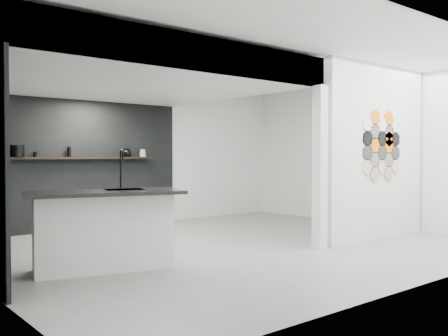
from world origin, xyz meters
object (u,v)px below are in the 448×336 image
partition_panel (376,152)px  bottle_dark (69,152)px  kitchen_island (104,229)px  glass_bowl (143,155)px  stockpot (17,151)px  glass_vase (143,153)px  kettle (127,153)px  utensil_cup (35,154)px

partition_panel → bottle_dark: bearing=132.6°
kitchen_island → bottle_dark: bottle_dark is taller
kitchen_island → glass_bowl: 4.00m
kitchen_island → stockpot: (-0.04, 3.12, 0.94)m
kitchen_island → bottle_dark: 3.37m
bottle_dark → kitchen_island: bearing=-105.3°
partition_panel → glass_vase: size_ratio=19.68×
glass_bowl → kitchen_island: bearing=-126.8°
stockpot → bottle_dark: (0.89, 0.00, -0.01)m
glass_bowl → bottle_dark: bearing=180.0°
kettle → bottle_dark: size_ratio=1.05×
stockpot → bottle_dark: 0.89m
stockpot → glass_bowl: size_ratio=1.96×
kettle → utensil_cup: kettle is taller
stockpot → glass_bowl: bearing=0.0°
kitchen_island → glass_bowl: bearing=69.0°
stockpot → kettle: (2.02, 0.00, -0.02)m
bottle_dark → kettle: bearing=0.0°
stockpot → glass_vase: (2.37, 0.00, -0.03)m
bottle_dark → stockpot: bearing=180.0°
utensil_cup → partition_panel: bearing=-43.0°
kettle → bottle_dark: (-1.13, 0.00, 0.01)m
stockpot → glass_bowl: stockpot is taller
kettle → utensil_cup: (-1.72, 0.00, -0.04)m
kettle → glass_vase: 0.35m
partition_panel → glass_vase: (-2.08, 3.87, -0.01)m
glass_bowl → bottle_dark: 1.48m
partition_panel → bottle_dark: partition_panel is taller
kitchen_island → kettle: 3.81m
glass_vase → utensil_cup: bearing=180.0°
kitchen_island → stockpot: 3.26m
kettle → bottle_dark: bottle_dark is taller
glass_bowl → bottle_dark: bottle_dark is taller
partition_panel → stockpot: 5.89m
kitchen_island → glass_bowl: size_ratio=15.75×
glass_bowl → glass_vase: (0.00, 0.00, 0.03)m
kettle → glass_bowl: size_ratio=1.54×
kettle → stockpot: bearing=-163.1°
glass_vase → bottle_dark: (-1.48, 0.00, 0.02)m
partition_panel → stockpot: bearing=139.0°
glass_bowl → utensil_cup: bearing=180.0°
partition_panel → kettle: 4.56m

